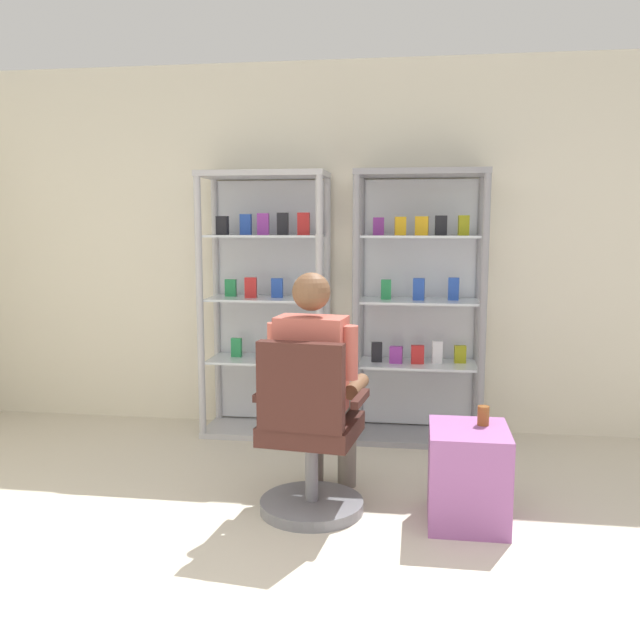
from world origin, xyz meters
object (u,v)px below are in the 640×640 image
Objects in this scene: display_cabinet_right at (419,305)px; office_chair at (309,444)px; seated_shopkeeper at (318,378)px; tea_glass at (483,416)px; display_cabinet_left at (267,302)px; storage_crate at (468,475)px.

display_cabinet_right is 1.98× the size of office_chair.
tea_glass is (0.88, -0.05, -0.16)m from seated_shopkeeper.
display_cabinet_left is at bearing 110.66° from office_chair.
seated_shopkeeper is at bearing 83.16° from office_chair.
office_chair is 0.36m from seated_shopkeeper.
display_cabinet_right reaches higher than storage_crate.
display_cabinet_left is 18.84× the size of tea_glass.
storage_crate is at bearing -136.32° from tea_glass.
office_chair reaches higher than storage_crate.
office_chair is (-0.55, -1.45, -0.57)m from display_cabinet_right.
seated_shopkeeper reaches higher than storage_crate.
office_chair is 0.84m from storage_crate.
display_cabinet_right is at bearing 104.41° from tea_glass.
display_cabinet_left is 3.79× the size of storage_crate.
display_cabinet_left is 1.00× the size of display_cabinet_right.
office_chair reaches higher than tea_glass.
office_chair is 9.52× the size of tea_glass.
seated_shopkeeper is (0.57, -1.29, -0.26)m from display_cabinet_left.
tea_glass is at bearing 43.68° from storage_crate.
office_chair is (0.55, -1.45, -0.58)m from display_cabinet_left.
seated_shopkeeper is at bearing -112.54° from display_cabinet_right.
seated_shopkeeper is 12.79× the size of tea_glass.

